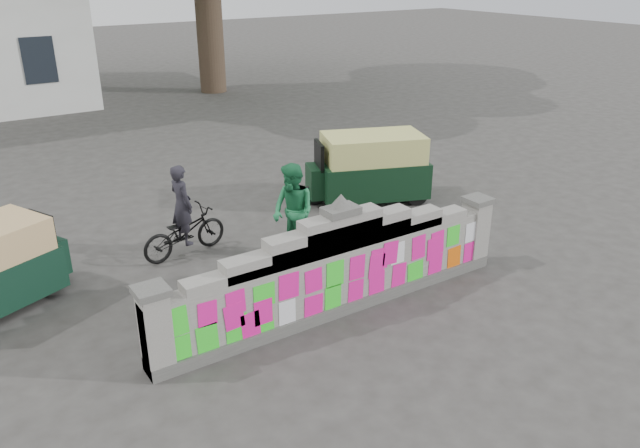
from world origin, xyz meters
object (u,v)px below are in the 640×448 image
object	(u,v)px
cyclist_bike	(184,232)
rickshaw_right	(369,167)
cyclist_rider	(183,217)
pedestrian	(293,212)

from	to	relation	value
cyclist_bike	rickshaw_right	distance (m)	4.78
cyclist_rider	rickshaw_right	world-z (taller)	rickshaw_right
cyclist_bike	rickshaw_right	size ratio (longest dim) A/B	0.59
cyclist_bike	cyclist_rider	size ratio (longest dim) A/B	1.12
cyclist_rider	pedestrian	size ratio (longest dim) A/B	0.84
pedestrian	rickshaw_right	distance (m)	3.49
pedestrian	rickshaw_right	size ratio (longest dim) A/B	0.63
rickshaw_right	cyclist_bike	bearing A→B (deg)	25.70
cyclist_rider	pedestrian	xyz separation A→B (m)	(1.68, -1.25, 0.14)
cyclist_bike	rickshaw_right	world-z (taller)	rickshaw_right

